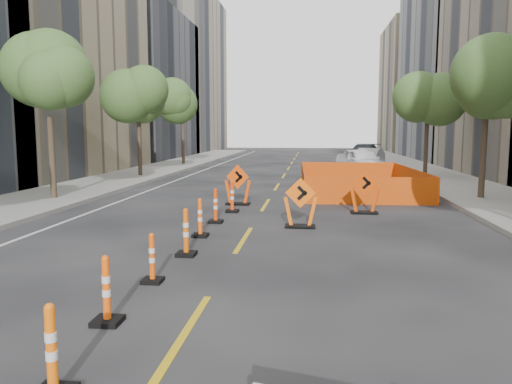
# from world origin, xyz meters

# --- Properties ---
(ground_plane) EXTENTS (140.00, 140.00, 0.00)m
(ground_plane) POSITION_xyz_m (0.00, 0.00, 0.00)
(ground_plane) COLOR black
(sidewalk_left) EXTENTS (4.00, 90.00, 0.15)m
(sidewalk_left) POSITION_xyz_m (-9.00, 12.00, 0.07)
(sidewalk_left) COLOR gray
(sidewalk_left) RESTS_ON ground
(sidewalk_right) EXTENTS (4.00, 90.00, 0.15)m
(sidewalk_right) POSITION_xyz_m (9.00, 12.00, 0.07)
(sidewalk_right) COLOR gray
(sidewalk_right) RESTS_ON ground
(bld_left_d) EXTENTS (12.00, 16.00, 14.00)m
(bld_left_d) POSITION_xyz_m (-17.00, 39.20, 7.00)
(bld_left_d) COLOR #4C4C51
(bld_left_d) RESTS_ON ground
(bld_left_e) EXTENTS (12.00, 20.00, 20.00)m
(bld_left_e) POSITION_xyz_m (-17.00, 55.60, 10.00)
(bld_left_e) COLOR gray
(bld_left_e) RESTS_ON ground
(bld_right_d) EXTENTS (12.00, 18.00, 20.00)m
(bld_right_d) POSITION_xyz_m (17.00, 40.20, 10.00)
(bld_right_d) COLOR gray
(bld_right_d) RESTS_ON ground
(bld_right_e) EXTENTS (12.00, 14.00, 16.00)m
(bld_right_e) POSITION_xyz_m (17.00, 58.60, 8.00)
(bld_right_e) COLOR tan
(bld_right_e) RESTS_ON ground
(tree_l_b) EXTENTS (2.80, 2.80, 5.95)m
(tree_l_b) POSITION_xyz_m (-8.40, 10.00, 4.53)
(tree_l_b) COLOR #382B1E
(tree_l_b) RESTS_ON ground
(tree_l_c) EXTENTS (2.80, 2.80, 5.95)m
(tree_l_c) POSITION_xyz_m (-8.40, 20.00, 4.53)
(tree_l_c) COLOR #382B1E
(tree_l_c) RESTS_ON ground
(tree_l_d) EXTENTS (2.80, 2.80, 5.95)m
(tree_l_d) POSITION_xyz_m (-8.40, 30.00, 4.53)
(tree_l_d) COLOR #382B1E
(tree_l_d) RESTS_ON ground
(tree_r_b) EXTENTS (2.80, 2.80, 5.95)m
(tree_r_b) POSITION_xyz_m (8.40, 12.00, 4.53)
(tree_r_b) COLOR #382B1E
(tree_r_b) RESTS_ON ground
(tree_r_c) EXTENTS (2.80, 2.80, 5.95)m
(tree_r_c) POSITION_xyz_m (8.40, 22.00, 4.53)
(tree_r_c) COLOR #382B1E
(tree_r_c) RESTS_ON ground
(channelizer_1) EXTENTS (0.41, 0.41, 1.03)m
(channelizer_1) POSITION_xyz_m (-0.96, -3.80, 0.52)
(channelizer_1) COLOR #FF660A
(channelizer_1) RESTS_ON ground
(channelizer_2) EXTENTS (0.40, 0.40, 1.02)m
(channelizer_2) POSITION_xyz_m (-1.21, -1.80, 0.51)
(channelizer_2) COLOR #FF550A
(channelizer_2) RESTS_ON ground
(channelizer_3) EXTENTS (0.37, 0.37, 0.93)m
(channelizer_3) POSITION_xyz_m (-1.19, 0.20, 0.47)
(channelizer_3) COLOR #EC5109
(channelizer_3) RESTS_ON ground
(channelizer_4) EXTENTS (0.43, 0.43, 1.08)m
(channelizer_4) POSITION_xyz_m (-1.06, 2.19, 0.54)
(channelizer_4) COLOR #E45709
(channelizer_4) RESTS_ON ground
(channelizer_5) EXTENTS (0.41, 0.41, 1.03)m
(channelizer_5) POSITION_xyz_m (-1.19, 4.19, 0.51)
(channelizer_5) COLOR #FF560A
(channelizer_5) RESTS_ON ground
(channelizer_6) EXTENTS (0.42, 0.42, 1.06)m
(channelizer_6) POSITION_xyz_m (-1.17, 6.19, 0.53)
(channelizer_6) COLOR #DF3E09
(channelizer_6) RESTS_ON ground
(channelizer_7) EXTENTS (0.43, 0.43, 1.09)m
(channelizer_7) POSITION_xyz_m (-0.98, 8.18, 0.54)
(channelizer_7) COLOR #F63E0A
(channelizer_7) RESTS_ON ground
(chevron_sign_left) EXTENTS (1.13, 0.86, 1.51)m
(chevron_sign_left) POSITION_xyz_m (-1.05, 9.94, 0.76)
(chevron_sign_left) COLOR #FF4D0A
(chevron_sign_left) RESTS_ON ground
(chevron_sign_center) EXTENTS (0.97, 0.59, 1.45)m
(chevron_sign_center) POSITION_xyz_m (1.40, 5.76, 0.72)
(chevron_sign_center) COLOR #FF620A
(chevron_sign_center) RESTS_ON ground
(chevron_sign_right) EXTENTS (1.14, 0.92, 1.49)m
(chevron_sign_right) POSITION_xyz_m (3.49, 8.43, 0.74)
(chevron_sign_right) COLOR #DA4309
(chevron_sign_right) RESTS_ON ground
(safety_fence) EXTENTS (5.26, 8.63, 1.06)m
(safety_fence) POSITION_xyz_m (3.79, 14.67, 0.53)
(safety_fence) COLOR #F75D0D
(safety_fence) RESTS_ON ground
(parked_car_near) EXTENTS (3.39, 5.25, 1.66)m
(parked_car_near) POSITION_xyz_m (4.79, 23.34, 0.83)
(parked_car_near) COLOR white
(parked_car_near) RESTS_ON ground
(parked_car_mid) EXTENTS (2.92, 4.71, 1.47)m
(parked_car_mid) POSITION_xyz_m (5.81, 28.61, 0.73)
(parked_car_mid) COLOR #B8B6BD
(parked_car_mid) RESTS_ON ground
(parked_car_far) EXTENTS (3.65, 6.03, 1.64)m
(parked_car_far) POSITION_xyz_m (6.04, 34.25, 0.82)
(parked_car_far) COLOR black
(parked_car_far) RESTS_ON ground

